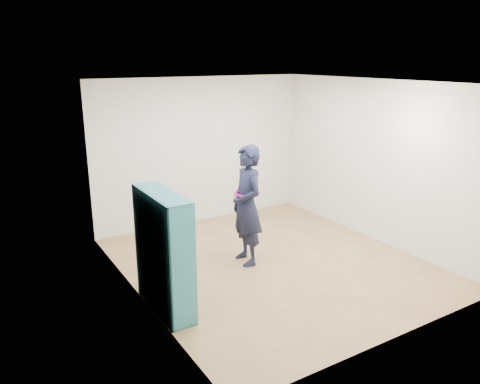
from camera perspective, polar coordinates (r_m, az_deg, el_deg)
floor at (r=6.98m, az=3.96°, el=-8.63°), size 4.50×4.50×0.00m
ceiling at (r=6.35m, az=4.42°, el=13.20°), size 4.50×4.50×0.00m
wall_left at (r=5.66m, az=-12.56°, el=-0.90°), size 0.02×4.50×2.60m
wall_right at (r=7.85m, az=16.19°, el=3.59°), size 0.02×4.50×2.60m
wall_back at (r=8.43m, az=-4.74°, el=5.01°), size 4.00×0.02×2.60m
wall_front at (r=4.97m, az=19.40°, el=-3.85°), size 4.00×0.02×2.60m
bookshelf at (r=5.57m, az=-9.46°, el=-7.53°), size 0.32×1.09×1.45m
person at (r=6.69m, az=0.85°, el=-1.64°), size 0.49×0.68×1.75m
smartphone at (r=6.67m, az=-0.57°, el=-0.66°), size 0.03×0.11×0.14m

